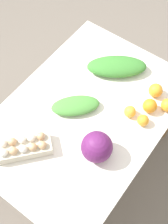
% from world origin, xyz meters
% --- Properties ---
extents(ground_plane, '(8.00, 8.00, 0.00)m').
position_xyz_m(ground_plane, '(0.00, 0.00, 0.00)').
color(ground_plane, '#70665B').
extents(dining_table, '(1.26, 0.86, 0.72)m').
position_xyz_m(dining_table, '(0.00, 0.00, 0.62)').
color(dining_table, silver).
rests_on(dining_table, ground_plane).
extents(cabbage_purple, '(0.17, 0.17, 0.17)m').
position_xyz_m(cabbage_purple, '(-0.16, -0.20, 0.81)').
color(cabbage_purple, '#601E5B').
rests_on(cabbage_purple, dining_table).
extents(egg_carton, '(0.30, 0.28, 0.09)m').
position_xyz_m(egg_carton, '(-0.37, 0.12, 0.77)').
color(egg_carton, beige).
rests_on(egg_carton, dining_table).
extents(greens_bunch_dandelion, '(0.35, 0.39, 0.08)m').
position_xyz_m(greens_bunch_dandelion, '(0.37, 0.02, 0.77)').
color(greens_bunch_dandelion, '#3D8433').
rests_on(greens_bunch_dandelion, dining_table).
extents(greens_bunch_kale, '(0.29, 0.29, 0.06)m').
position_xyz_m(greens_bunch_kale, '(0.00, 0.06, 0.75)').
color(greens_bunch_kale, '#4C933D').
rests_on(greens_bunch_kale, dining_table).
extents(orange_0, '(0.08, 0.08, 0.08)m').
position_xyz_m(orange_0, '(0.24, -0.28, 0.76)').
color(orange_0, orange).
rests_on(orange_0, dining_table).
extents(orange_1, '(0.07, 0.07, 0.07)m').
position_xyz_m(orange_1, '(0.15, -0.21, 0.76)').
color(orange_1, '#F9A833').
rests_on(orange_1, dining_table).
extents(orange_2, '(0.08, 0.08, 0.08)m').
position_xyz_m(orange_2, '(0.31, -0.36, 0.76)').
color(orange_2, orange).
rests_on(orange_2, dining_table).
extents(orange_3, '(0.07, 0.07, 0.07)m').
position_xyz_m(orange_3, '(0.15, -0.30, 0.76)').
color(orange_3, orange).
rests_on(orange_3, dining_table).
extents(orange_4, '(0.08, 0.08, 0.08)m').
position_xyz_m(orange_4, '(0.36, -0.26, 0.76)').
color(orange_4, orange).
rests_on(orange_4, dining_table).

